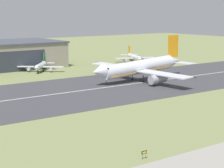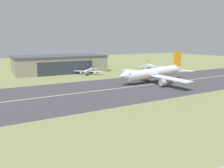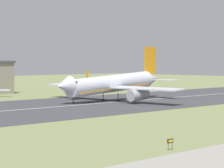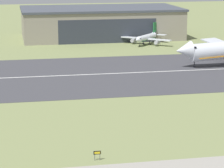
# 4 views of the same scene
# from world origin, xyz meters

# --- Properties ---
(ground_plane) EXTENTS (622.38, 622.38, 0.00)m
(ground_plane) POSITION_xyz_m (0.00, 50.94, 0.00)
(ground_plane) COLOR #7A8451
(runway_strip) EXTENTS (382.38, 55.82, 0.06)m
(runway_strip) POSITION_xyz_m (0.00, 101.89, 0.03)
(runway_strip) COLOR #3D3D42
(runway_strip) RESTS_ON ground_plane
(runway_centreline) EXTENTS (344.14, 0.70, 0.01)m
(runway_centreline) POSITION_xyz_m (0.00, 101.89, 0.07)
(runway_centreline) COLOR silver
(runway_centreline) RESTS_ON runway_strip
(hangar_building) EXTENTS (68.34, 35.07, 13.06)m
(hangar_building) POSITION_xyz_m (17.27, 177.32, 6.55)
(hangar_building) COLOR gray
(hangar_building) RESTS_ON ground_plane
(airplane_landing) EXTENTS (47.58, 55.72, 17.93)m
(airplane_landing) POSITION_xyz_m (51.77, 106.35, 5.45)
(airplane_landing) COLOR silver
(airplane_landing) RESTS_ON ground_plane
(airplane_parked_west) EXTENTS (18.85, 18.39, 8.19)m
(airplane_parked_west) POSITION_xyz_m (31.86, 153.90, 2.76)
(airplane_parked_west) COLOR silver
(airplane_parked_west) RESTS_ON ground_plane
(airplane_parked_east) EXTENTS (21.76, 22.58, 8.21)m
(airplane_parked_east) POSITION_xyz_m (92.04, 157.92, 2.51)
(airplane_parked_east) COLOR silver
(airplane_parked_east) RESTS_ON ground_plane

